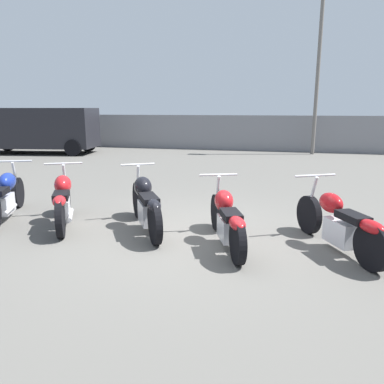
{
  "coord_description": "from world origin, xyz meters",
  "views": [
    {
      "loc": [
        1.43,
        -5.48,
        1.98
      ],
      "look_at": [
        0.0,
        0.29,
        0.65
      ],
      "focal_mm": 35.0,
      "sensor_mm": 36.0,
      "label": 1
    }
  ],
  "objects_px": {
    "light_pole_left": "(320,48)",
    "motorcycle_slot_2": "(146,204)",
    "motorcycle_slot_0": "(5,196)",
    "motorcycle_slot_1": "(63,201)",
    "motorcycle_slot_4": "(339,223)",
    "parked_van": "(37,128)",
    "motorcycle_slot_3": "(227,219)"
  },
  "relations": [
    {
      "from": "light_pole_left",
      "to": "motorcycle_slot_2",
      "type": "height_order",
      "value": "light_pole_left"
    },
    {
      "from": "motorcycle_slot_1",
      "to": "motorcycle_slot_0",
      "type": "bearing_deg",
      "value": 146.58
    },
    {
      "from": "motorcycle_slot_0",
      "to": "motorcycle_slot_2",
      "type": "bearing_deg",
      "value": -24.08
    },
    {
      "from": "light_pole_left",
      "to": "motorcycle_slot_3",
      "type": "height_order",
      "value": "light_pole_left"
    },
    {
      "from": "light_pole_left",
      "to": "motorcycle_slot_2",
      "type": "distance_m",
      "value": 12.83
    },
    {
      "from": "motorcycle_slot_2",
      "to": "motorcycle_slot_3",
      "type": "bearing_deg",
      "value": -47.63
    },
    {
      "from": "motorcycle_slot_0",
      "to": "motorcycle_slot_2",
      "type": "height_order",
      "value": "motorcycle_slot_2"
    },
    {
      "from": "motorcycle_slot_4",
      "to": "motorcycle_slot_0",
      "type": "bearing_deg",
      "value": 150.31
    },
    {
      "from": "motorcycle_slot_3",
      "to": "motorcycle_slot_4",
      "type": "distance_m",
      "value": 1.58
    },
    {
      "from": "motorcycle_slot_2",
      "to": "motorcycle_slot_3",
      "type": "relative_size",
      "value": 0.97
    },
    {
      "from": "motorcycle_slot_1",
      "to": "motorcycle_slot_4",
      "type": "height_order",
      "value": "motorcycle_slot_1"
    },
    {
      "from": "light_pole_left",
      "to": "motorcycle_slot_4",
      "type": "relative_size",
      "value": 3.93
    },
    {
      "from": "motorcycle_slot_1",
      "to": "light_pole_left",
      "type": "bearing_deg",
      "value": 39.41
    },
    {
      "from": "motorcycle_slot_2",
      "to": "parked_van",
      "type": "bearing_deg",
      "value": 101.85
    },
    {
      "from": "motorcycle_slot_2",
      "to": "motorcycle_slot_3",
      "type": "height_order",
      "value": "motorcycle_slot_2"
    },
    {
      "from": "motorcycle_slot_4",
      "to": "parked_van",
      "type": "relative_size",
      "value": 0.35
    },
    {
      "from": "motorcycle_slot_0",
      "to": "motorcycle_slot_3",
      "type": "relative_size",
      "value": 1.03
    },
    {
      "from": "motorcycle_slot_2",
      "to": "motorcycle_slot_4",
      "type": "relative_size",
      "value": 0.99
    },
    {
      "from": "light_pole_left",
      "to": "motorcycle_slot_0",
      "type": "bearing_deg",
      "value": -117.52
    },
    {
      "from": "light_pole_left",
      "to": "motorcycle_slot_1",
      "type": "xyz_separation_m",
      "value": [
        -4.84,
        -11.82,
        -4.0
      ]
    },
    {
      "from": "motorcycle_slot_4",
      "to": "light_pole_left",
      "type": "bearing_deg",
      "value": 60.84
    },
    {
      "from": "motorcycle_slot_0",
      "to": "motorcycle_slot_4",
      "type": "relative_size",
      "value": 1.04
    },
    {
      "from": "motorcycle_slot_1",
      "to": "motorcycle_slot_4",
      "type": "distance_m",
      "value": 4.45
    },
    {
      "from": "light_pole_left",
      "to": "motorcycle_slot_4",
      "type": "height_order",
      "value": "light_pole_left"
    },
    {
      "from": "motorcycle_slot_0",
      "to": "parked_van",
      "type": "xyz_separation_m",
      "value": [
        -5.87,
        9.09,
        0.7
      ]
    },
    {
      "from": "motorcycle_slot_0",
      "to": "light_pole_left",
      "type": "bearing_deg",
      "value": 38.67
    },
    {
      "from": "motorcycle_slot_2",
      "to": "parked_van",
      "type": "xyz_separation_m",
      "value": [
        -8.6,
        9.1,
        0.68
      ]
    },
    {
      "from": "parked_van",
      "to": "light_pole_left",
      "type": "bearing_deg",
      "value": 92.95
    },
    {
      "from": "motorcycle_slot_4",
      "to": "motorcycle_slot_1",
      "type": "bearing_deg",
      "value": 151.07
    },
    {
      "from": "light_pole_left",
      "to": "motorcycle_slot_1",
      "type": "relative_size",
      "value": 4.08
    },
    {
      "from": "light_pole_left",
      "to": "motorcycle_slot_2",
      "type": "relative_size",
      "value": 3.99
    },
    {
      "from": "motorcycle_slot_1",
      "to": "parked_van",
      "type": "height_order",
      "value": "parked_van"
    }
  ]
}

